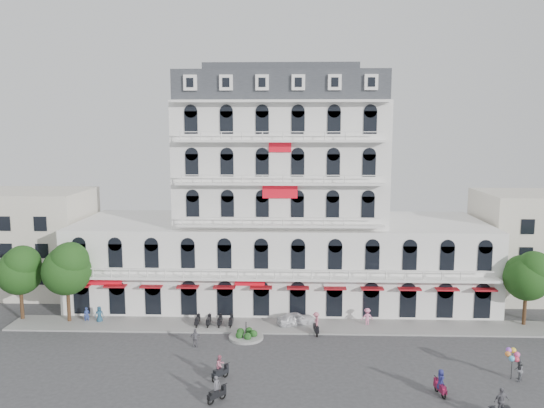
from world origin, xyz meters
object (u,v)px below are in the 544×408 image
(rider_northeast, at_px, (501,404))
(balloon_vendor, at_px, (516,365))
(rider_southwest, at_px, (220,367))
(rider_east, at_px, (440,383))
(rider_west, at_px, (217,391))
(parked_car, at_px, (296,319))
(rider_center, at_px, (316,323))

(rider_northeast, relative_size, balloon_vendor, 0.94)
(rider_southwest, distance_m, rider_east, 16.39)
(rider_southwest, relative_size, balloon_vendor, 0.82)
(rider_northeast, height_order, balloon_vendor, balloon_vendor)
(rider_west, bearing_deg, rider_northeast, -52.72)
(rider_northeast, xyz_separation_m, balloon_vendor, (3.38, 5.70, 0.11))
(parked_car, relative_size, balloon_vendor, 1.55)
(rider_center, bearing_deg, rider_east, 30.38)
(parked_car, bearing_deg, rider_center, -163.61)
(parked_car, distance_m, rider_southwest, 13.14)
(rider_east, distance_m, rider_center, 14.00)
(rider_east, height_order, balloon_vendor, balloon_vendor)
(rider_southwest, bearing_deg, balloon_vendor, -47.98)
(rider_east, bearing_deg, rider_southwest, 72.38)
(rider_east, distance_m, rider_northeast, 4.45)
(rider_east, xyz_separation_m, rider_center, (-8.45, 11.17, 0.20))
(parked_car, bearing_deg, balloon_vendor, -144.49)
(rider_west, distance_m, rider_northeast, 19.26)
(rider_southwest, bearing_deg, rider_west, -136.35)
(rider_west, distance_m, rider_east, 16.16)
(balloon_vendor, bearing_deg, rider_west, -169.98)
(rider_center, height_order, balloon_vendor, balloon_vendor)
(rider_northeast, distance_m, balloon_vendor, 6.63)
(rider_center, xyz_separation_m, balloon_vendor, (14.91, -8.67, 0.10))
(balloon_vendor, bearing_deg, parked_car, 146.55)
(parked_car, xyz_separation_m, rider_east, (10.27, -13.56, 0.32))
(parked_car, bearing_deg, rider_east, -163.89)
(parked_car, distance_m, rider_center, 3.05)
(rider_west, bearing_deg, parked_car, 21.25)
(rider_northeast, bearing_deg, rider_west, -19.43)
(rider_southwest, bearing_deg, rider_east, -56.13)
(rider_east, bearing_deg, rider_center, 26.05)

